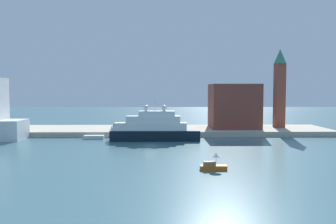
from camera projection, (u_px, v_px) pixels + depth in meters
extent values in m
plane|color=#3D6670|center=(150.00, 146.00, 85.83)|extent=(400.00, 400.00, 0.00)
cube|color=#B7AD99|center=(153.00, 130.00, 112.55)|extent=(110.00, 21.64, 1.49)
cube|color=black|center=(155.00, 136.00, 94.53)|extent=(23.87, 3.58, 2.79)
cube|color=white|center=(151.00, 126.00, 94.36)|extent=(19.10, 3.29, 2.08)
cube|color=white|center=(153.00, 119.00, 94.26)|extent=(14.32, 3.01, 1.80)
cube|color=white|center=(157.00, 113.00, 94.18)|extent=(9.55, 2.72, 1.31)
cylinder|color=silver|center=(155.00, 105.00, 94.03)|extent=(0.16, 0.16, 3.29)
sphere|color=white|center=(164.00, 108.00, 94.12)|extent=(1.57, 1.57, 1.57)
sphere|color=white|center=(146.00, 108.00, 94.04)|extent=(1.57, 1.57, 1.57)
cube|color=#C66019|center=(213.00, 168.00, 59.87)|extent=(4.50, 1.43, 0.78)
cube|color=#8C6647|center=(209.00, 163.00, 59.82)|extent=(1.98, 1.15, 0.68)
cylinder|color=#B2B2B2|center=(216.00, 161.00, 59.81)|extent=(0.06, 0.06, 1.49)
cone|color=white|center=(216.00, 155.00, 59.75)|extent=(1.94, 1.94, 0.68)
cube|color=silver|center=(94.00, 137.00, 98.12)|extent=(5.49, 1.87, 0.99)
cube|color=brown|center=(234.00, 106.00, 112.97)|extent=(14.96, 13.71, 13.97)
cube|color=brown|center=(279.00, 96.00, 113.98)|extent=(3.11, 3.11, 20.48)
cone|color=#387A5B|center=(280.00, 56.00, 113.21)|extent=(4.04, 4.04, 4.67)
cube|color=silver|center=(119.00, 128.00, 109.66)|extent=(4.57, 1.73, 0.87)
cube|color=#262D33|center=(118.00, 125.00, 109.61)|extent=(2.74, 1.56, 0.67)
cylinder|color=#4C4C4C|center=(133.00, 127.00, 109.37)|extent=(0.36, 0.36, 1.40)
sphere|color=tan|center=(133.00, 124.00, 109.31)|extent=(0.24, 0.24, 0.24)
cylinder|color=black|center=(148.00, 130.00, 102.57)|extent=(0.45, 0.45, 0.86)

